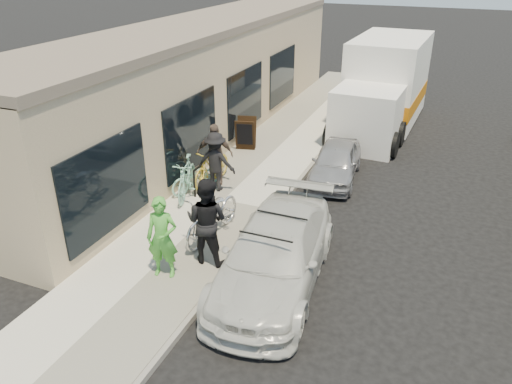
% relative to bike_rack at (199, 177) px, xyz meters
% --- Properties ---
extents(ground, '(120.00, 120.00, 0.00)m').
position_rel_bike_rack_xyz_m(ground, '(2.84, -3.14, -0.65)').
color(ground, black).
rests_on(ground, ground).
extents(sidewalk, '(3.00, 34.00, 0.15)m').
position_rel_bike_rack_xyz_m(sidewalk, '(0.84, -0.14, -0.57)').
color(sidewalk, beige).
rests_on(sidewalk, ground).
extents(curb, '(0.12, 34.00, 0.13)m').
position_rel_bike_rack_xyz_m(curb, '(2.39, -0.14, -0.58)').
color(curb, gray).
rests_on(curb, ground).
extents(storefront, '(3.60, 20.00, 4.22)m').
position_rel_bike_rack_xyz_m(storefront, '(-2.40, 4.85, 1.47)').
color(storefront, '#C9B68B').
rests_on(storefront, ground).
extents(bike_rack, '(0.07, 0.59, 0.83)m').
position_rel_bike_rack_xyz_m(bike_rack, '(0.00, 0.00, 0.00)').
color(bike_rack, black).
rests_on(bike_rack, sidewalk).
extents(sandwich_board, '(0.82, 0.82, 1.10)m').
position_rel_bike_rack_xyz_m(sandwich_board, '(-0.16, 3.76, 0.07)').
color(sandwich_board, black).
rests_on(sandwich_board, sidewalk).
extents(sedan_white, '(2.46, 5.09, 1.47)m').
position_rel_bike_rack_xyz_m(sedan_white, '(3.46, -3.02, 0.06)').
color(sedan_white, silver).
rests_on(sedan_white, ground).
extents(sedan_silver, '(1.68, 3.50, 1.15)m').
position_rel_bike_rack_xyz_m(sedan_silver, '(3.32, 2.78, -0.07)').
color(sedan_silver, '#A7A6AC').
rests_on(sedan_silver, ground).
extents(moving_truck, '(2.86, 7.04, 3.41)m').
position_rel_bike_rack_xyz_m(moving_truck, '(3.70, 8.69, 0.87)').
color(moving_truck, white).
rests_on(moving_truck, ground).
extents(tandem_bike, '(0.98, 2.30, 1.18)m').
position_rel_bike_rack_xyz_m(tandem_bike, '(1.48, -2.00, 0.09)').
color(tandem_bike, silver).
rests_on(tandem_bike, sidewalk).
extents(woman_rider, '(0.76, 0.59, 1.85)m').
position_rel_bike_rack_xyz_m(woman_rider, '(1.23, -3.84, 0.43)').
color(woman_rider, green).
rests_on(woman_rider, sidewalk).
extents(man_standing, '(0.99, 0.77, 2.02)m').
position_rel_bike_rack_xyz_m(man_standing, '(1.84, -2.98, 0.51)').
color(man_standing, black).
rests_on(man_standing, sidewalk).
extents(cruiser_bike_a, '(1.02, 1.97, 1.14)m').
position_rel_bike_rack_xyz_m(cruiser_bike_a, '(-0.23, -0.28, 0.07)').
color(cruiser_bike_a, '#86C8B1').
rests_on(cruiser_bike_a, sidewalk).
extents(cruiser_bike_b, '(1.24, 1.78, 0.89)m').
position_rel_bike_rack_xyz_m(cruiser_bike_b, '(-0.13, 0.09, -0.06)').
color(cruiser_bike_b, '#86C8B1').
rests_on(cruiser_bike_b, sidewalk).
extents(cruiser_bike_c, '(0.68, 1.93, 1.14)m').
position_rel_bike_rack_xyz_m(cruiser_bike_c, '(0.06, 0.73, 0.07)').
color(cruiser_bike_c, gold).
rests_on(cruiser_bike_c, sidewalk).
extents(bystander_a, '(1.19, 0.75, 1.76)m').
position_rel_bike_rack_xyz_m(bystander_a, '(0.36, 0.40, 0.38)').
color(bystander_a, black).
rests_on(bystander_a, sidewalk).
extents(bystander_b, '(1.17, 0.74, 1.86)m').
position_rel_bike_rack_xyz_m(bystander_b, '(0.12, 0.81, 0.43)').
color(bystander_b, brown).
rests_on(bystander_b, sidewalk).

